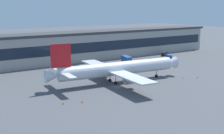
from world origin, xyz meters
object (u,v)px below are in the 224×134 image
(airliner, at_px, (116,69))
(traffic_cone_1, at_px, (82,102))
(fuel_truck, at_px, (127,59))
(pushback_tractor, at_px, (75,67))
(traffic_cone_0, at_px, (197,77))
(traffic_cone_3, at_px, (184,78))
(follow_me_car, at_px, (169,56))
(belt_loader, at_px, (164,54))
(traffic_cone_2, at_px, (63,103))

(airliner, xyz_separation_m, traffic_cone_1, (-21.52, -13.73, -4.75))
(fuel_truck, bearing_deg, airliner, -132.76)
(fuel_truck, bearing_deg, traffic_cone_1, -138.55)
(fuel_truck, height_order, pushback_tractor, fuel_truck)
(traffic_cone_0, height_order, traffic_cone_3, traffic_cone_0)
(follow_me_car, height_order, traffic_cone_1, follow_me_car)
(belt_loader, height_order, traffic_cone_0, belt_loader)
(traffic_cone_3, bearing_deg, traffic_cone_0, -25.73)
(airliner, bearing_deg, traffic_cone_3, -20.43)
(fuel_truck, height_order, follow_me_car, fuel_truck)
(airliner, xyz_separation_m, belt_loader, (58.09, 35.20, -3.95))
(fuel_truck, bearing_deg, traffic_cone_2, -142.57)
(belt_loader, distance_m, traffic_cone_3, 55.45)
(belt_loader, xyz_separation_m, traffic_cone_1, (-79.62, -48.92, -0.80))
(follow_me_car, bearing_deg, fuel_truck, 177.42)
(belt_loader, bearing_deg, traffic_cone_1, -148.43)
(belt_loader, bearing_deg, pushback_tractor, -173.90)
(traffic_cone_0, bearing_deg, traffic_cone_2, -179.78)
(belt_loader, relative_size, traffic_cone_1, 9.21)
(belt_loader, xyz_separation_m, traffic_cone_3, (-33.00, -44.55, -0.87))
(traffic_cone_0, bearing_deg, belt_loader, 59.12)
(belt_loader, xyz_separation_m, fuel_truck, (-31.46, -6.39, 0.73))
(airliner, bearing_deg, traffic_cone_1, -147.48)
(follow_me_car, xyz_separation_m, pushback_tractor, (-55.47, 1.27, -0.04))
(follow_me_car, distance_m, traffic_cone_3, 46.94)
(traffic_cone_0, bearing_deg, traffic_cone_1, -177.78)
(belt_loader, distance_m, follow_me_car, 8.63)
(traffic_cone_2, distance_m, traffic_cone_3, 51.76)
(follow_me_car, relative_size, traffic_cone_1, 6.78)
(follow_me_car, distance_m, traffic_cone_2, 89.83)
(airliner, relative_size, follow_me_car, 11.02)
(pushback_tractor, relative_size, traffic_cone_1, 7.68)
(airliner, height_order, belt_loader, airliner)
(airliner, relative_size, belt_loader, 8.11)
(traffic_cone_1, height_order, traffic_cone_2, traffic_cone_2)
(traffic_cone_1, bearing_deg, traffic_cone_0, 2.22)
(fuel_truck, bearing_deg, belt_loader, 11.48)
(traffic_cone_2, xyz_separation_m, traffic_cone_3, (51.69, 2.59, -0.08))
(fuel_truck, bearing_deg, traffic_cone_0, -85.22)
(follow_me_car, bearing_deg, traffic_cone_0, -121.45)
(traffic_cone_1, xyz_separation_m, traffic_cone_2, (-5.08, 1.78, 0.01))
(airliner, relative_size, traffic_cone_1, 74.69)
(pushback_tractor, bearing_deg, fuel_truck, -0.06)
(traffic_cone_0, distance_m, traffic_cone_2, 56.63)
(belt_loader, distance_m, traffic_cone_1, 93.45)
(traffic_cone_3, bearing_deg, belt_loader, 53.47)
(fuel_truck, bearing_deg, pushback_tractor, 179.94)
(belt_loader, bearing_deg, traffic_cone_0, -120.88)
(belt_loader, bearing_deg, traffic_cone_2, -150.90)
(pushback_tractor, bearing_deg, traffic_cone_3, -55.25)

